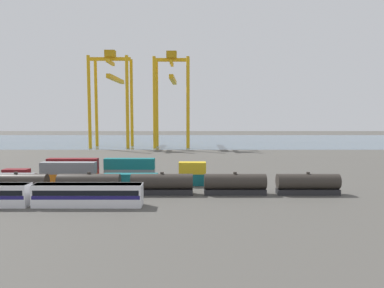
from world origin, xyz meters
TOP-DOWN VIEW (x-y plane):
  - ground_plane at (0.00, 40.00)m, footprint 420.00×420.00m
  - harbour_water at (0.00, 131.37)m, footprint 400.00×110.00m
  - passenger_train at (-9.59, -20.07)m, footprint 38.19×3.14m
  - freight_tank_row at (12.13, -11.02)m, footprint 69.98×3.01m
  - shipping_container_2 at (-23.37, -1.96)m, footprint 12.10×2.44m
  - shipping_container_3 at (-9.53, -1.96)m, footprint 12.10×2.44m
  - shipping_container_4 at (-9.53, -1.96)m, footprint 12.10×2.44m
  - shipping_container_5 at (4.31, -1.96)m, footprint 12.10×2.44m
  - shipping_container_6 at (18.15, -1.96)m, footprint 6.04×2.44m
  - shipping_container_7 at (18.15, -1.96)m, footprint 6.04×2.44m
  - shipping_container_9 at (-24.60, 4.66)m, footprint 6.04×2.44m
  - shipping_container_10 at (-10.82, 4.66)m, footprint 12.10×2.44m
  - shipping_container_11 at (-10.82, 4.66)m, footprint 12.10×2.44m
  - shipping_container_12 at (2.96, 4.66)m, footprint 12.10×2.44m
  - shipping_container_13 at (2.96, 4.66)m, footprint 12.10×2.44m
  - gantry_crane_west at (-20.69, 91.91)m, footprint 19.21×35.32m
  - gantry_crane_central at (8.41, 92.09)m, footprint 17.14×35.64m

SIDE VIEW (x-z plane):
  - ground_plane at x=0.00m, z-range 0.00..0.00m
  - harbour_water at x=0.00m, z-range 0.00..0.01m
  - shipping_container_2 at x=-23.37m, z-range 0.00..2.60m
  - shipping_container_3 at x=-9.53m, z-range 0.00..2.60m
  - shipping_container_5 at x=4.31m, z-range 0.00..2.60m
  - shipping_container_6 at x=18.15m, z-range 0.00..2.60m
  - shipping_container_9 at x=-24.60m, z-range 0.00..2.60m
  - shipping_container_10 at x=-10.82m, z-range 0.00..2.60m
  - shipping_container_12 at x=2.96m, z-range 0.00..2.60m
  - freight_tank_row at x=12.13m, z-range -0.11..4.36m
  - passenger_train at x=-9.59m, z-range 0.19..4.09m
  - shipping_container_4 at x=-9.53m, z-range 2.60..5.20m
  - shipping_container_7 at x=18.15m, z-range 2.60..5.20m
  - shipping_container_11 at x=-10.82m, z-range 2.60..5.20m
  - shipping_container_13 at x=2.96m, z-range 2.60..5.20m
  - gantry_crane_central at x=8.41m, z-range 4.98..50.53m
  - gantry_crane_west at x=-20.69m, z-range 5.09..51.05m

